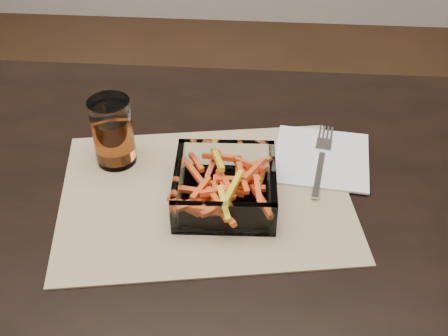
{
  "coord_description": "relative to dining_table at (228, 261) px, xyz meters",
  "views": [
    {
      "loc": [
        0.04,
        -0.58,
        1.35
      ],
      "look_at": [
        -0.01,
        0.09,
        0.78
      ],
      "focal_mm": 45.0,
      "sensor_mm": 36.0,
      "label": 1
    }
  ],
  "objects": [
    {
      "name": "fork",
      "position": [
        0.15,
        0.16,
        0.1
      ],
      "size": [
        0.05,
        0.19,
        0.0
      ],
      "rotation": [
        0.0,
        0.0,
        -0.16
      ],
      "color": "silver",
      "rests_on": "napkin"
    },
    {
      "name": "tumbler",
      "position": [
        -0.2,
        0.13,
        0.14
      ],
      "size": [
        0.07,
        0.07,
        0.12
      ],
      "color": "white",
      "rests_on": "placemat"
    },
    {
      "name": "glass_bowl",
      "position": [
        -0.01,
        0.05,
        0.12
      ],
      "size": [
        0.16,
        0.16,
        0.06
      ],
      "rotation": [
        0.0,
        0.0,
        0.04
      ],
      "color": "white",
      "rests_on": "placemat"
    },
    {
      "name": "placemat",
      "position": [
        -0.04,
        0.06,
        0.09
      ],
      "size": [
        0.5,
        0.4,
        0.0
      ],
      "primitive_type": "cube",
      "rotation": [
        0.0,
        0.0,
        0.16
      ],
      "color": "tan",
      "rests_on": "dining_table"
    },
    {
      "name": "napkin",
      "position": [
        0.15,
        0.16,
        0.09
      ],
      "size": [
        0.17,
        0.17,
        0.0
      ],
      "primitive_type": "cube",
      "rotation": [
        0.0,
        0.0,
        -0.1
      ],
      "color": "white",
      "rests_on": "placemat"
    },
    {
      "name": "dining_table",
      "position": [
        0.0,
        0.0,
        0.0
      ],
      "size": [
        1.6,
        0.9,
        0.75
      ],
      "color": "black",
      "rests_on": "ground"
    }
  ]
}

